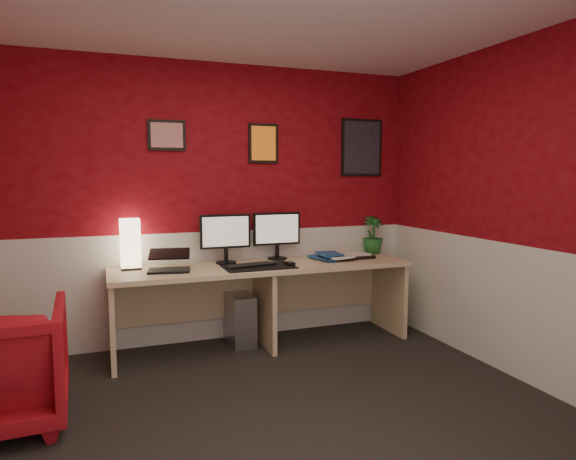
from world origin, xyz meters
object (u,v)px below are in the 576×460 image
at_px(monitor_left, 226,231).
at_px(pc_tower, 239,318).
at_px(shoji_lamp, 130,245).
at_px(laptop, 169,258).
at_px(monitor_right, 277,228).
at_px(zen_tray, 353,256).
at_px(desk, 264,305).
at_px(potted_plant, 373,235).

relative_size(monitor_left, pc_tower, 1.29).
bearing_deg(shoji_lamp, laptop, -37.71).
bearing_deg(shoji_lamp, monitor_left, -1.12).
height_order(shoji_lamp, pc_tower, shoji_lamp).
bearing_deg(laptop, monitor_right, 24.58).
bearing_deg(laptop, monitor_left, 31.79).
xyz_separation_m(zen_tray, pc_tower, (-1.09, 0.11, -0.52)).
bearing_deg(shoji_lamp, zen_tray, -4.05).
bearing_deg(monitor_right, pc_tower, -170.74).
distance_m(shoji_lamp, zen_tray, 2.01).
relative_size(shoji_lamp, pc_tower, 0.89).
distance_m(desk, shoji_lamp, 1.25).
bearing_deg(desk, potted_plant, 10.61).
bearing_deg(monitor_left, potted_plant, 1.97).
bearing_deg(pc_tower, desk, -43.04).
bearing_deg(pc_tower, monitor_right, 7.21).
xyz_separation_m(desk, laptop, (-0.82, -0.03, 0.47)).
height_order(monitor_left, monitor_right, same).
xyz_separation_m(shoji_lamp, laptop, (0.28, -0.22, -0.09)).
bearing_deg(monitor_left, shoji_lamp, 178.88).
height_order(monitor_left, potted_plant, monitor_left).
xyz_separation_m(monitor_left, zen_tray, (1.19, -0.13, -0.28)).
distance_m(shoji_lamp, laptop, 0.37).
bearing_deg(desk, shoji_lamp, 170.16).
relative_size(laptop, potted_plant, 0.88).
xyz_separation_m(shoji_lamp, potted_plant, (2.32, 0.04, -0.01)).
height_order(shoji_lamp, monitor_right, monitor_right).
height_order(shoji_lamp, zen_tray, shoji_lamp).
bearing_deg(pc_tower, monitor_left, 172.05).
xyz_separation_m(monitor_left, potted_plant, (1.51, 0.05, -0.10)).
bearing_deg(desk, monitor_left, 149.35).
xyz_separation_m(desk, pc_tower, (-0.19, 0.16, -0.14)).
bearing_deg(desk, laptop, -178.02).
bearing_deg(zen_tray, monitor_right, 165.61).
bearing_deg(monitor_right, zen_tray, -14.39).
bearing_deg(pc_tower, zen_tray, -8.07).
bearing_deg(monitor_right, shoji_lamp, -178.37).
relative_size(monitor_right, zen_tray, 1.66).
bearing_deg(laptop, desk, 12.46).
distance_m(desk, laptop, 0.95).
distance_m(shoji_lamp, potted_plant, 2.32).
relative_size(desk, laptop, 7.88).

